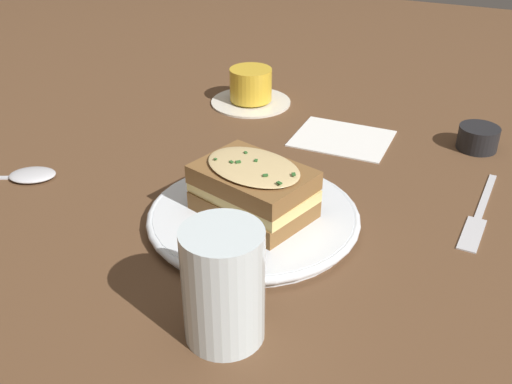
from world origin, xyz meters
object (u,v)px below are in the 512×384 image
Objects in this scene: sandwich at (256,190)px; fork at (478,218)px; teacup_with_saucer at (251,89)px; condiment_pot at (478,138)px; water_glass at (223,285)px; napkin at (342,138)px; dinner_plate at (256,218)px; spoon at (25,175)px.

fork is (-0.24, -0.12, -0.05)m from sandwich.
condiment_pot is at bearing -101.01° from teacup_with_saucer.
fork is 0.20m from condiment_pot.
water_glass is at bearing 70.39° from condiment_pot.
fork and napkin have the same top height.
dinner_plate is 2.20× the size of water_glass.
napkin is (-0.03, -0.27, -0.05)m from sandwich.
dinner_plate is 1.29× the size of fork.
teacup_with_saucer is 0.97× the size of napkin.
teacup_with_saucer reaches higher than dinner_plate.
teacup_with_saucer is at bearing -22.93° from napkin.
teacup_with_saucer is 0.56m from water_glass.
sandwich is 0.39m from condiment_pot.
dinner_plate reaches higher than napkin.
napkin is 0.20m from condiment_pot.
sandwich reaches higher than dinner_plate.
dinner_plate is 0.27m from napkin.
condiment_pot is at bearing -166.30° from napkin.
spoon is at bearing 3.14° from sandwich.
water_glass is (-0.20, 0.53, 0.03)m from teacup_with_saucer.
water_glass is at bearing 104.11° from dinner_plate.
napkin is at bearing -87.94° from water_glass.
fork is at bearing -123.85° from water_glass.
water_glass reaches higher than spoon.
dinner_plate is 0.38m from teacup_with_saucer.
dinner_plate is 1.44× the size of spoon.
napkin is (0.21, -0.15, 0.00)m from fork.
sandwich is 0.27m from napkin.
teacup_with_saucer is at bearing -65.53° from sandwich.
spoon is at bearing 38.53° from napkin.
teacup_with_saucer is (0.16, -0.35, -0.02)m from sandwich.
spoon is at bearing 17.39° from fork.
napkin is at bearing 104.38° from spoon.
spoon is (0.38, -0.16, -0.05)m from water_glass.
water_glass is at bearing 60.38° from fork.
sandwich is 0.88× the size of spoon.
condiment_pot is (-0.22, -0.32, -0.03)m from sandwich.
teacup_with_saucer is at bearing -68.91° from water_glass.
condiment_pot reaches higher than napkin.
condiment_pot is (0.02, -0.20, 0.02)m from fork.
napkin is at bearing -96.10° from dinner_plate.
sandwich is 1.07× the size of napkin.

